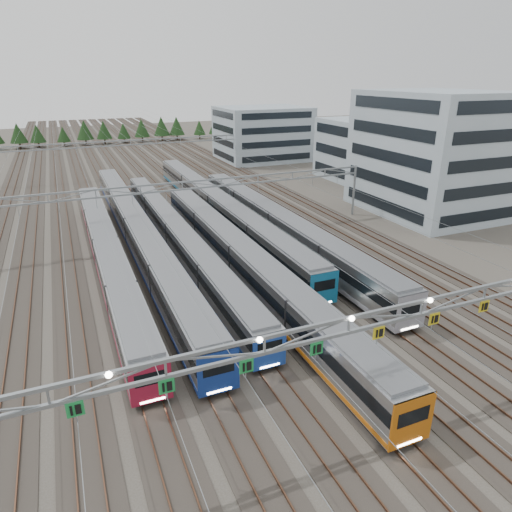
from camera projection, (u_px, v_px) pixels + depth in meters
name	position (u px, v px, depth m)	size (l,w,h in m)	color
ground	(340.00, 421.00, 30.36)	(400.00, 400.00, 0.00)	#47423A
track_bed	(124.00, 158.00, 115.19)	(54.00, 260.00, 5.42)	#2D2823
train_a	(107.00, 252.00, 53.17)	(2.90, 53.13, 3.78)	black
train_b	(137.00, 230.00, 60.14)	(3.08, 67.46, 4.02)	black
train_c	(177.00, 235.00, 59.06)	(2.76, 58.20, 3.59)	black
train_d	(242.00, 260.00, 50.39)	(3.13, 55.10, 4.09)	black
train_e	(218.00, 206.00, 70.85)	(3.10, 64.13, 4.05)	black
train_f	(279.00, 225.00, 61.75)	(3.16, 52.94, 4.13)	black
gantry_near	(349.00, 329.00, 27.60)	(56.36, 0.61, 8.08)	gray
gantry_mid	(183.00, 192.00, 62.13)	(56.36, 0.36, 8.00)	gray
gantry_far	(131.00, 147.00, 100.56)	(56.36, 0.36, 8.00)	gray
depot_bldg_south	(433.00, 153.00, 73.08)	(18.00, 22.00, 19.04)	#94A7B1
depot_bldg_mid	(361.00, 150.00, 97.72)	(14.00, 16.00, 12.51)	#94A7B1
depot_bldg_north	(263.00, 134.00, 119.74)	(22.00, 18.00, 13.44)	#94A7B1
treeline	(92.00, 131.00, 145.86)	(87.50, 5.60, 7.02)	#332114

